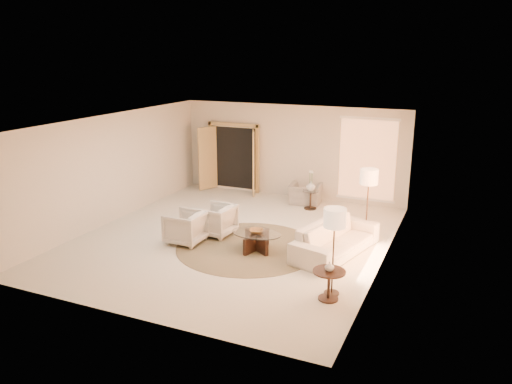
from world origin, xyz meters
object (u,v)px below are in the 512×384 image
at_px(armchair_right, 185,226).
at_px(floor_lamp_far, 335,222).
at_px(coffee_table, 256,239).
at_px(accent_chair, 305,191).
at_px(end_table, 329,280).
at_px(bowl, 256,231).
at_px(floor_lamp_near, 369,180).
at_px(armchair_left, 216,219).
at_px(end_vase, 329,266).
at_px(sofa, 336,238).
at_px(side_table, 311,198).
at_px(side_vase, 311,186).

xyz_separation_m(armchair_right, floor_lamp_far, (3.81, -1.12, 0.99)).
bearing_deg(armchair_right, coffee_table, 98.84).
relative_size(armchair_right, accent_chair, 0.92).
relative_size(accent_chair, floor_lamp_far, 0.55).
relative_size(end_table, floor_lamp_far, 0.36).
xyz_separation_m(accent_chair, bowl, (0.12, -3.85, 0.07)).
height_order(end_table, floor_lamp_near, floor_lamp_near).
relative_size(armchair_left, end_vase, 4.69).
bearing_deg(coffee_table, armchair_right, -172.15).
relative_size(bowl, end_vase, 1.77).
bearing_deg(floor_lamp_far, floor_lamp_near, 90.00).
distance_m(armchair_left, coffee_table, 1.41).
relative_size(sofa, floor_lamp_far, 1.47).
height_order(end_table, side_table, end_table).
height_order(armchair_right, floor_lamp_near, floor_lamp_near).
bearing_deg(bowl, accent_chair, 91.76).
distance_m(bowl, end_vase, 2.65).
height_order(side_table, end_vase, end_vase).
bearing_deg(coffee_table, sofa, 17.89).
bearing_deg(floor_lamp_far, side_table, 112.05).
distance_m(accent_chair, side_vase, 0.58).
height_order(armchair_left, end_vase, armchair_left).
xyz_separation_m(armchair_right, accent_chair, (1.58, 4.08, -0.02)).
bearing_deg(end_vase, armchair_left, 148.46).
bearing_deg(floor_lamp_near, accent_chair, 135.24).
distance_m(end_table, side_vase, 5.39).
bearing_deg(floor_lamp_far, armchair_left, 151.33).
xyz_separation_m(accent_chair, end_vase, (2.23, -5.43, 0.25)).
relative_size(armchair_left, coffee_table, 0.56).
relative_size(accent_chair, floor_lamp_near, 0.52).
bearing_deg(end_vase, floor_lamp_near, 90.00).
relative_size(armchair_left, side_vase, 3.08).
xyz_separation_m(sofa, bowl, (-1.68, -0.54, 0.11)).
relative_size(sofa, floor_lamp_near, 1.40).
distance_m(floor_lamp_near, bowl, 2.86).
xyz_separation_m(armchair_left, floor_lamp_near, (3.42, 1.12, 1.06)).
xyz_separation_m(armchair_left, bowl, (1.30, -0.51, 0.04)).
bearing_deg(bowl, armchair_left, 158.53).
bearing_deg(sofa, end_table, -153.77).
height_order(sofa, floor_lamp_far, floor_lamp_far).
xyz_separation_m(sofa, floor_lamp_far, (0.44, -1.90, 1.05)).
xyz_separation_m(armchair_right, coffee_table, (1.70, 0.23, -0.15)).
bearing_deg(side_table, floor_lamp_far, -67.95).
xyz_separation_m(armchair_right, side_table, (1.87, 3.67, -0.09)).
bearing_deg(armchair_right, floor_lamp_near, 117.09).
bearing_deg(floor_lamp_near, armchair_right, -153.91).
bearing_deg(accent_chair, sofa, 112.82).
distance_m(armchair_right, end_vase, 4.05).
distance_m(coffee_table, side_table, 3.44).
xyz_separation_m(coffee_table, bowl, (-0.00, 0.00, 0.20)).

